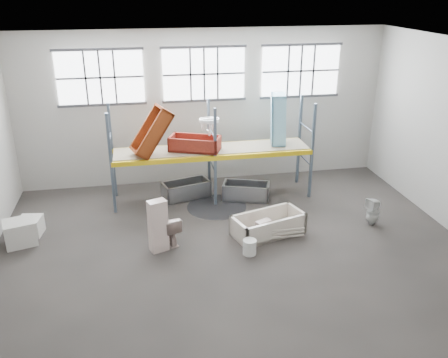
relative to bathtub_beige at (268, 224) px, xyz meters
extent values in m
cube|color=#48423E|center=(-1.08, -0.81, -0.33)|extent=(12.00, 10.00, 0.10)
cube|color=silver|center=(-1.08, -0.81, 4.77)|extent=(12.00, 10.00, 0.10)
cube|color=#AFABA3|center=(-1.08, 4.24, 2.22)|extent=(12.00, 0.10, 5.00)
cube|color=#B8B3A9|center=(-1.08, -5.86, 2.22)|extent=(12.00, 0.10, 5.00)
cube|color=white|center=(-4.28, 4.13, 3.32)|extent=(2.60, 0.04, 1.60)
cube|color=white|center=(-1.08, 4.13, 3.32)|extent=(2.60, 0.04, 1.60)
cube|color=white|center=(2.12, 4.13, 3.32)|extent=(2.60, 0.04, 1.60)
cube|color=slate|center=(-4.08, 2.09, 1.22)|extent=(0.08, 0.08, 3.00)
cube|color=slate|center=(-4.08, 3.29, 1.22)|extent=(0.08, 0.08, 3.00)
cube|color=slate|center=(-1.08, 2.09, 1.22)|extent=(0.08, 0.08, 3.00)
cube|color=slate|center=(-1.08, 3.29, 1.22)|extent=(0.08, 0.08, 3.00)
cube|color=slate|center=(1.92, 2.09, 1.22)|extent=(0.08, 0.08, 3.00)
cube|color=slate|center=(1.92, 3.29, 1.22)|extent=(0.08, 0.08, 3.00)
cube|color=yellow|center=(-1.08, 2.09, 1.22)|extent=(6.00, 0.10, 0.14)
cube|color=yellow|center=(-1.08, 3.29, 1.22)|extent=(6.00, 0.10, 0.14)
cube|color=gray|center=(-1.08, 2.69, 1.30)|extent=(5.90, 1.10, 0.03)
cylinder|color=black|center=(-1.08, 1.89, -0.28)|extent=(1.80, 1.80, 0.00)
cube|color=#C4A7A0|center=(-0.18, -0.14, 0.00)|extent=(0.46, 0.35, 0.39)
imported|color=beige|center=(-0.65, -0.31, -0.12)|extent=(0.60, 0.60, 0.16)
imported|color=beige|center=(-2.65, 0.01, 0.11)|extent=(0.66, 0.87, 0.78)
cube|color=beige|center=(-2.94, -0.32, 0.41)|extent=(0.51, 0.42, 1.37)
imported|color=silver|center=(3.01, -0.02, 0.12)|extent=(0.45, 0.45, 0.79)
imported|color=silver|center=(-1.17, 2.53, 1.82)|extent=(0.69, 0.58, 0.54)
cylinder|color=silver|center=(-0.73, -0.93, -0.08)|extent=(0.40, 0.40, 0.39)
cube|color=beige|center=(-6.44, 0.66, 0.04)|extent=(0.91, 0.83, 0.65)
cube|color=silver|center=(-6.27, 1.14, -0.04)|extent=(0.65, 0.65, 0.48)
camera|label=1|loc=(-3.26, -10.94, 6.01)|focal=38.25mm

